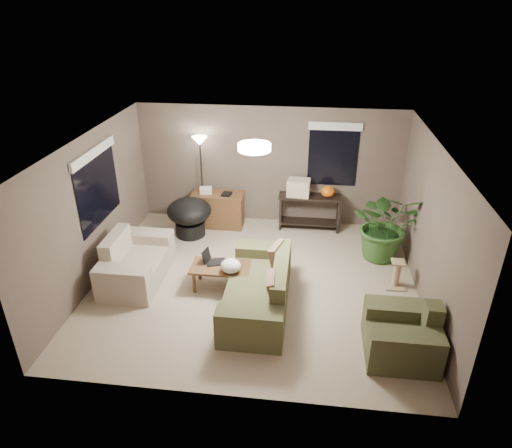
# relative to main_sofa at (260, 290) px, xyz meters

# --- Properties ---
(room_shell) EXTENTS (5.50, 5.50, 5.50)m
(room_shell) POSITION_rel_main_sofa_xyz_m (-0.17, 0.62, 0.96)
(room_shell) COLOR tan
(room_shell) RESTS_ON ground
(main_sofa) EXTENTS (0.95, 2.20, 0.85)m
(main_sofa) POSITION_rel_main_sofa_xyz_m (0.00, 0.00, 0.00)
(main_sofa) COLOR #4D4F2F
(main_sofa) RESTS_ON ground
(throw_pillows) EXTENTS (0.35, 1.38, 0.47)m
(throw_pillows) POSITION_rel_main_sofa_xyz_m (0.26, -0.00, 0.36)
(throw_pillows) COLOR #8C7251
(throw_pillows) RESTS_ON main_sofa
(loveseat) EXTENTS (0.90, 1.60, 0.85)m
(loveseat) POSITION_rel_main_sofa_xyz_m (-2.25, 0.52, 0.00)
(loveseat) COLOR #BEB7A2
(loveseat) RESTS_ON ground
(armchair) EXTENTS (0.95, 1.00, 0.85)m
(armchair) POSITION_rel_main_sofa_xyz_m (2.06, -0.82, 0.00)
(armchair) COLOR #4E5030
(armchair) RESTS_ON ground
(coffee_table) EXTENTS (1.00, 0.55, 0.42)m
(coffee_table) POSITION_rel_main_sofa_xyz_m (-0.72, 0.44, 0.06)
(coffee_table) COLOR brown
(coffee_table) RESTS_ON ground
(laptop) EXTENTS (0.41, 0.33, 0.24)m
(laptop) POSITION_rel_main_sofa_xyz_m (-0.89, 0.54, 0.19)
(laptop) COLOR black
(laptop) RESTS_ON coffee_table
(plastic_bag) EXTENTS (0.39, 0.36, 0.23)m
(plastic_bag) POSITION_rel_main_sofa_xyz_m (-0.52, 0.29, 0.24)
(plastic_bag) COLOR white
(plastic_bag) RESTS_ON coffee_table
(desk) EXTENTS (1.10, 0.50, 0.75)m
(desk) POSITION_rel_main_sofa_xyz_m (-1.21, 2.70, 0.08)
(desk) COLOR brown
(desk) RESTS_ON ground
(desk_papers) EXTENTS (0.70, 0.29, 0.12)m
(desk_papers) POSITION_rel_main_sofa_xyz_m (-1.36, 2.69, 0.51)
(desk_papers) COLOR silver
(desk_papers) RESTS_ON desk
(console_table) EXTENTS (1.30, 0.40, 0.75)m
(console_table) POSITION_rel_main_sofa_xyz_m (0.72, 2.82, 0.14)
(console_table) COLOR black
(console_table) RESTS_ON ground
(pumpkin) EXTENTS (0.30, 0.30, 0.23)m
(pumpkin) POSITION_rel_main_sofa_xyz_m (1.07, 2.82, 0.57)
(pumpkin) COLOR orange
(pumpkin) RESTS_ON console_table
(cardboard_box) EXTENTS (0.48, 0.38, 0.34)m
(cardboard_box) POSITION_rel_main_sofa_xyz_m (0.47, 2.82, 0.63)
(cardboard_box) COLOR beige
(cardboard_box) RESTS_ON console_table
(papasan_chair) EXTENTS (1.13, 1.13, 0.80)m
(papasan_chair) POSITION_rel_main_sofa_xyz_m (-1.70, 2.22, 0.17)
(papasan_chair) COLOR black
(papasan_chair) RESTS_ON ground
(floor_lamp) EXTENTS (0.32, 0.32, 1.91)m
(floor_lamp) POSITION_rel_main_sofa_xyz_m (-1.57, 2.86, 1.30)
(floor_lamp) COLOR black
(floor_lamp) RESTS_ON ground
(ceiling_fixture) EXTENTS (0.50, 0.50, 0.10)m
(ceiling_fixture) POSITION_rel_main_sofa_xyz_m (-0.17, 0.62, 2.15)
(ceiling_fixture) COLOR white
(ceiling_fixture) RESTS_ON room_shell
(houseplant) EXTENTS (1.25, 1.39, 1.08)m
(houseplant) POSITION_rel_main_sofa_xyz_m (2.12, 1.78, 0.25)
(houseplant) COLOR #2D5923
(houseplant) RESTS_ON ground
(cat_scratching_post) EXTENTS (0.32, 0.32, 0.50)m
(cat_scratching_post) POSITION_rel_main_sofa_xyz_m (2.23, 0.82, -0.08)
(cat_scratching_post) COLOR tan
(cat_scratching_post) RESTS_ON ground
(window_left) EXTENTS (0.05, 1.56, 1.33)m
(window_left) POSITION_rel_main_sofa_xyz_m (-2.89, 0.92, 1.49)
(window_left) COLOR black
(window_left) RESTS_ON room_shell
(window_back) EXTENTS (1.06, 0.05, 1.33)m
(window_back) POSITION_rel_main_sofa_xyz_m (1.13, 3.10, 1.49)
(window_back) COLOR black
(window_back) RESTS_ON room_shell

